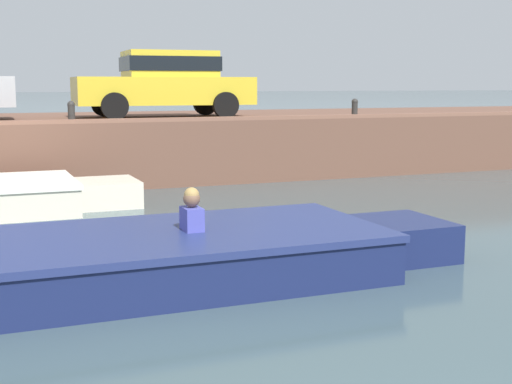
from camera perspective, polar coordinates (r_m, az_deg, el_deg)
The scene contains 7 objects.
ground_plane at distance 8.81m, azimuth -5.40°, elevation -5.67°, with size 400.00×400.00×0.00m, color #3D5156.
far_quay_wall at distance 17.70m, azimuth -13.91°, elevation 3.60°, with size 60.00×6.00×1.39m, color brown.
far_wall_coping at distance 14.81m, azimuth -12.48°, elevation 5.57°, with size 60.00×0.24×0.08m, color brown.
motorboat_passing at distance 7.90m, azimuth -9.23°, elevation -5.35°, with size 7.30×2.32×1.04m.
car_centre_yellow at distance 17.09m, azimuth -7.26°, elevation 8.79°, with size 4.16×2.07×1.54m.
mooring_bollard_mid at distance 14.85m, azimuth -14.56°, elevation 6.28°, with size 0.15×0.15×0.44m.
mooring_bollard_east at distance 16.93m, azimuth 7.90°, elevation 6.72°, with size 0.15×0.15×0.44m.
Camera 1 is at (-2.37, -1.93, 2.17)m, focal length 50.00 mm.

